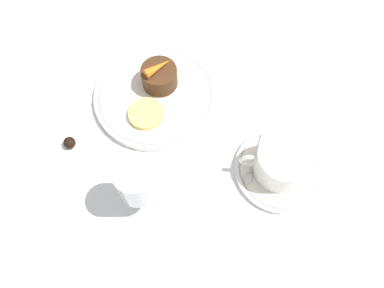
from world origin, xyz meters
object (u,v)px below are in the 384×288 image
at_px(coffee_cup, 281,162).
at_px(wine_glass, 137,184).
at_px(dessert_cake, 158,77).
at_px(dinner_plate, 155,95).
at_px(fork, 68,110).

relative_size(coffee_cup, wine_glass, 0.94).
bearing_deg(dessert_cake, coffee_cup, 142.50).
bearing_deg(dessert_cake, dinner_plate, 77.03).
relative_size(coffee_cup, dessert_cake, 1.71).
height_order(coffee_cup, fork, coffee_cup).
xyz_separation_m(coffee_cup, dessert_cake, (0.22, -0.17, -0.01)).
distance_m(dinner_plate, coffee_cup, 0.27).
xyz_separation_m(coffee_cup, wine_glass, (0.23, 0.06, 0.04)).
xyz_separation_m(coffee_cup, fork, (0.39, -0.11, -0.04)).
distance_m(coffee_cup, fork, 0.41).
height_order(dinner_plate, wine_glass, wine_glass).
height_order(wine_glass, fork, wine_glass).
bearing_deg(fork, wine_glass, 133.23).
bearing_deg(dinner_plate, coffee_cup, 147.43).
relative_size(wine_glass, fork, 0.66).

